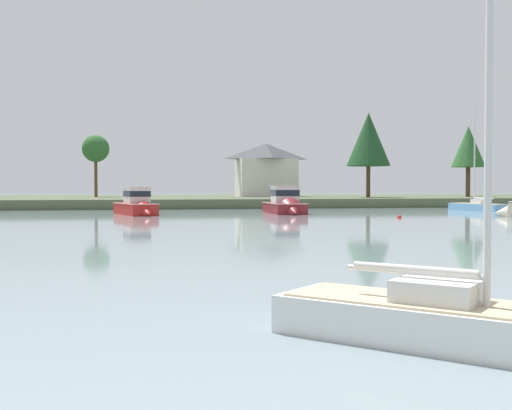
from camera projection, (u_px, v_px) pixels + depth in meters
far_shore_bank at (218, 200)px, 100.28m from camera, size 247.43×45.59×1.21m
sailboat_white at (455, 334)px, 10.80m from camera, size 5.79×5.84×9.52m
sailboat_skyblue at (478, 209)px, 71.80m from camera, size 3.23×8.29×12.72m
cruiser_red at (138, 209)px, 61.42m from camera, size 4.60×8.87×4.95m
cruiser_maroon at (286, 207)px, 64.53m from camera, size 3.40×9.59×5.36m
mooring_buoy_red at (399, 217)px, 55.36m from camera, size 0.38×0.38×0.43m
shore_tree_center_left at (368, 139)px, 92.73m from camera, size 6.45×6.45×12.54m
shore_tree_center at (468, 147)px, 98.65m from camera, size 5.28×5.28×11.13m
shore_tree_right_mid at (96, 149)px, 97.00m from camera, size 4.19×4.19×9.57m
cottage_hillside at (266, 169)px, 99.55m from camera, size 9.67×7.28×8.42m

